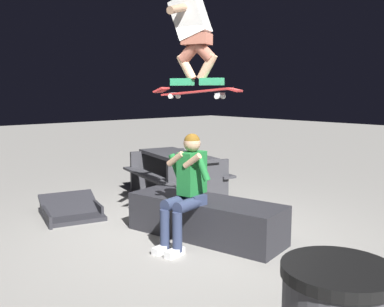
{
  "coord_description": "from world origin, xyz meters",
  "views": [
    {
      "loc": [
        -3.89,
        3.43,
        1.8
      ],
      "look_at": [
        -0.2,
        0.12,
        1.09
      ],
      "focal_mm": 40.13,
      "sensor_mm": 36.0,
      "label": 1
    }
  ],
  "objects": [
    {
      "name": "kicker_ramp",
      "position": [
        1.82,
        0.68,
        0.06
      ],
      "size": [
        1.11,
        1.03,
        0.36
      ],
      "color": "#28282D",
      "rests_on": "ground"
    },
    {
      "name": "ledge_box_main",
      "position": [
        -0.15,
        -0.15,
        0.24
      ],
      "size": [
        2.1,
        1.05,
        0.49
      ],
      "primitive_type": "cube",
      "rotation": [
        0.0,
        0.0,
        0.21
      ],
      "color": "#28282D",
      "rests_on": "ground"
    },
    {
      "name": "ground_plane",
      "position": [
        0.0,
        0.0,
        0.0
      ],
      "size": [
        40.0,
        40.0,
        0.0
      ],
      "primitive_type": "plane",
      "color": "gray"
    },
    {
      "name": "person_sitting_on_ledge",
      "position": [
        -0.22,
        0.22,
        0.74
      ],
      "size": [
        0.59,
        0.78,
        1.32
      ],
      "color": "#2D3856",
      "rests_on": "ground"
    },
    {
      "name": "skateboard",
      "position": [
        -0.33,
        0.16,
        1.8
      ],
      "size": [
        1.02,
        0.58,
        0.13
      ],
      "color": "#B72D2D"
    },
    {
      "name": "skater_airborne",
      "position": [
        -0.28,
        0.19,
        2.49
      ],
      "size": [
        0.63,
        0.85,
        1.12
      ],
      "color": "#2D9E66"
    },
    {
      "name": "picnic_table_back",
      "position": [
        1.74,
        -1.27,
        0.5
      ],
      "size": [
        1.96,
        1.68,
        0.75
      ],
      "color": "#38383D",
      "rests_on": "ground"
    }
  ]
}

